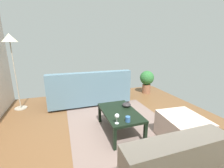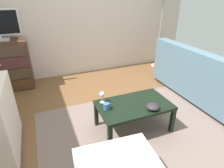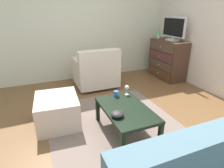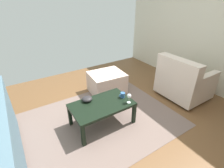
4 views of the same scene
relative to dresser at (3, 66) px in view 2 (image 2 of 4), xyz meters
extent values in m
cube|color=brown|center=(1.53, -1.86, -0.49)|extent=(5.24, 4.82, 0.05)
cube|color=beige|center=(1.53, 0.31, 0.90)|extent=(5.24, 0.12, 2.72)
cube|color=#76625B|center=(1.73, -2.06, -0.46)|extent=(2.60, 1.90, 0.01)
cube|color=#472E21|center=(0.00, 0.01, 0.00)|extent=(0.96, 0.45, 0.93)
cube|color=#4C2F1B|center=(0.00, -0.23, -0.33)|extent=(0.90, 0.02, 0.20)
sphere|color=silver|center=(0.00, -0.24, -0.33)|extent=(0.03, 0.03, 0.03)
cube|color=#453325|center=(0.00, -0.23, -0.11)|extent=(0.90, 0.02, 0.20)
sphere|color=silver|center=(0.00, -0.24, -0.11)|extent=(0.03, 0.03, 0.03)
cube|color=#4F2829|center=(0.00, -0.23, 0.11)|extent=(0.90, 0.02, 0.20)
sphere|color=silver|center=(0.00, -0.24, 0.11)|extent=(0.03, 0.03, 0.03)
cube|color=silver|center=(0.07, 0.03, 0.48)|extent=(0.28, 0.18, 0.04)
cylinder|color=silver|center=(0.07, 0.03, 0.53)|extent=(0.04, 0.04, 0.05)
cube|color=black|center=(1.25, -1.73, -0.29)|extent=(0.05, 0.05, 0.35)
cube|color=black|center=(2.14, -1.73, -0.29)|extent=(0.05, 0.05, 0.35)
cube|color=black|center=(1.25, -2.24, -0.29)|extent=(0.05, 0.05, 0.35)
cube|color=black|center=(2.14, -2.24, -0.29)|extent=(0.05, 0.05, 0.35)
cube|color=black|center=(1.69, -1.98, -0.09)|extent=(0.95, 0.58, 0.04)
cylinder|color=silver|center=(1.32, -1.79, -0.07)|extent=(0.06, 0.06, 0.00)
cylinder|color=silver|center=(1.32, -1.79, -0.02)|extent=(0.01, 0.01, 0.09)
sphere|color=silver|center=(1.32, -1.79, 0.05)|extent=(0.07, 0.07, 0.07)
cylinder|color=#3564A0|center=(1.31, -1.96, -0.03)|extent=(0.08, 0.08, 0.08)
torus|color=#3564A0|center=(1.36, -1.96, -0.02)|extent=(0.05, 0.01, 0.05)
ellipsoid|color=#292628|center=(1.85, -2.18, -0.03)|extent=(0.16, 0.16, 0.07)
cylinder|color=#332319|center=(3.64, -0.78, -0.44)|extent=(0.05, 0.05, 0.05)
cylinder|color=#332319|center=(2.95, -0.78, -0.44)|extent=(0.05, 0.05, 0.05)
cube|color=slate|center=(3.30, -1.72, -0.22)|extent=(0.85, 2.05, 0.39)
cube|color=slate|center=(2.97, -1.72, 0.20)|extent=(0.20, 2.05, 0.44)
cube|color=slate|center=(3.30, -0.76, 0.08)|extent=(0.81, 0.12, 0.20)
cylinder|color=#332319|center=(0.18, -1.47, -0.44)|extent=(0.05, 0.05, 0.05)
cylinder|color=#A59E8C|center=(3.40, -0.05, -0.45)|extent=(0.28, 0.28, 0.02)
cylinder|color=#A59E8C|center=(3.40, -0.05, 0.34)|extent=(0.02, 0.02, 1.56)
camera|label=1|loc=(-0.58, -1.07, 1.08)|focal=24.28mm
camera|label=2|loc=(0.63, -3.80, 1.25)|focal=30.09mm
camera|label=3|loc=(3.67, -3.01, 1.17)|focal=30.09mm
camera|label=4|loc=(2.72, -0.10, 1.44)|focal=26.93mm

